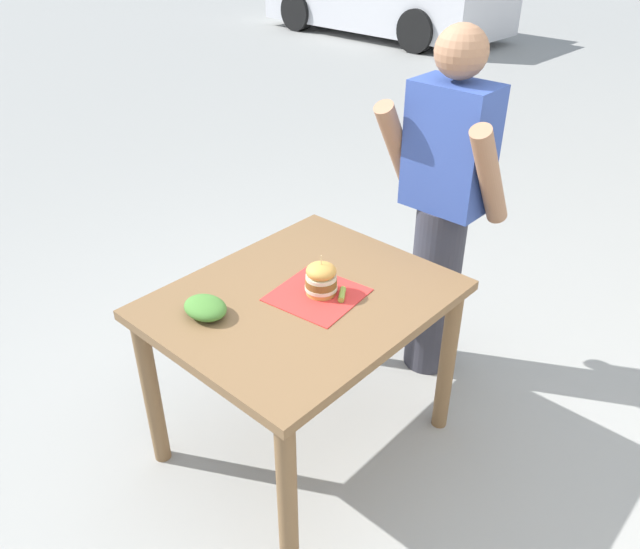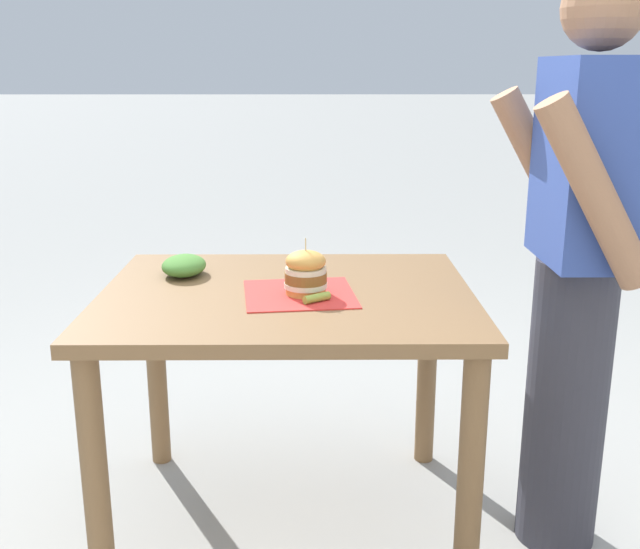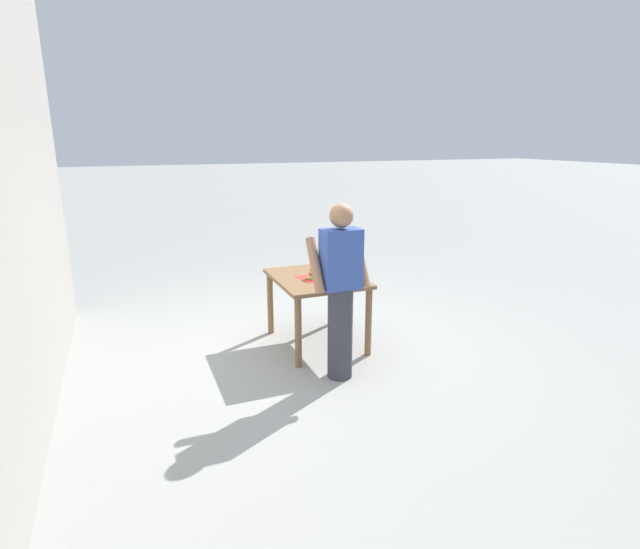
% 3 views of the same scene
% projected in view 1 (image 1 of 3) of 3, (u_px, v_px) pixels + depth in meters
% --- Properties ---
extents(ground_plane, '(80.00, 80.00, 0.00)m').
position_uv_depth(ground_plane, '(305.00, 439.00, 2.83)').
color(ground_plane, '#9E9E99').
extents(patio_table, '(0.91, 1.11, 0.78)m').
position_uv_depth(patio_table, '(303.00, 321.00, 2.49)').
color(patio_table, brown).
rests_on(patio_table, ground).
extents(serving_paper, '(0.35, 0.35, 0.00)m').
position_uv_depth(serving_paper, '(317.00, 295.00, 2.42)').
color(serving_paper, red).
rests_on(serving_paper, patio_table).
extents(sandwich, '(0.13, 0.13, 0.17)m').
position_uv_depth(sandwich, '(321.00, 279.00, 2.40)').
color(sandwich, gold).
rests_on(sandwich, serving_paper).
extents(pickle_spear, '(0.07, 0.08, 0.02)m').
position_uv_depth(pickle_spear, '(342.00, 294.00, 2.40)').
color(pickle_spear, '#8EA83D').
rests_on(pickle_spear, serving_paper).
extents(side_salad, '(0.18, 0.14, 0.06)m').
position_uv_depth(side_salad, '(205.00, 308.00, 2.29)').
color(side_salad, '#477F33').
rests_on(side_salad, patio_table).
extents(diner_across_table, '(0.55, 0.35, 1.69)m').
position_uv_depth(diner_across_table, '(443.00, 210.00, 2.84)').
color(diner_across_table, '#33333D').
rests_on(diner_across_table, ground).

